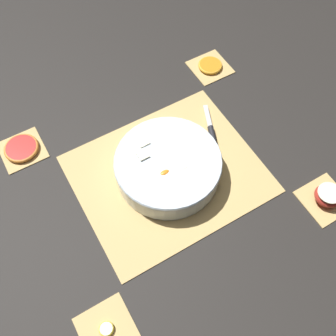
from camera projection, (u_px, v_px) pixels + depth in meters
The scene contains 12 objects.
ground_plane at pixel (168, 174), 1.13m from camera, with size 6.00×6.00×0.00m, color black.
bamboo_mat_center at pixel (168, 174), 1.12m from camera, with size 0.51×0.43×0.01m.
coaster_mat_near_left at pixel (107, 329), 0.91m from camera, with size 0.12×0.12×0.01m.
coaster_mat_near_right at pixel (325, 199), 1.08m from camera, with size 0.12×0.12×0.01m.
coaster_mat_far_left at pixel (22, 150), 1.16m from camera, with size 0.12×0.12×0.01m.
coaster_mat_far_right at pixel (210, 67), 1.33m from camera, with size 0.12×0.12×0.01m.
fruit_salad_bowl at pixel (168, 166), 1.09m from camera, with size 0.30×0.30×0.08m.
paring_knife at pixel (212, 132), 1.18m from camera, with size 0.07×0.14×0.02m.
apple_half at pixel (328, 196), 1.06m from camera, with size 0.07×0.07×0.04m.
orange_slice_whole at pixel (210, 65), 1.33m from camera, with size 0.08×0.08×0.01m.
banana_coin_single at pixel (106, 329), 0.91m from camera, with size 0.04×0.04×0.01m.
grapefruit_slice at pixel (21, 148), 1.16m from camera, with size 0.10×0.10×0.01m.
Camera 1 is at (-0.28, -0.48, 0.98)m, focal length 42.00 mm.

